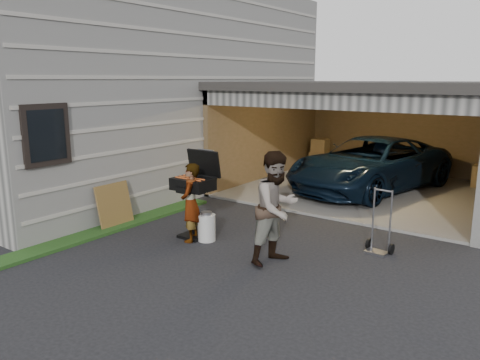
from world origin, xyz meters
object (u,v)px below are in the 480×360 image
Objects in this scene: minivan at (370,166)px; bbq_grill at (194,187)px; man at (277,208)px; plywood_panel at (115,205)px; propane_tank at (207,228)px; hand_truck at (379,240)px; woman at (191,203)px.

minivan is 3.05× the size of bbq_grill.
man is 2.06× the size of plywood_panel.
minivan is 2.71× the size of man.
plywood_panel is (-2.07, -0.45, 0.20)m from propane_tank.
minivan is 5.69m from man.
propane_tank is 0.44× the size of hand_truck.
minivan is 4.61m from hand_truck.
plywood_panel is at bearing -104.31° from minivan.
bbq_grill reaches higher than woman.
woman is 1.30× the size of hand_truck.
bbq_grill is 3.48m from hand_truck.
hand_truck is at bearing 90.75° from woman.
woman is at bearing -66.01° from bbq_grill.
plywood_panel is at bearing 107.73° from man.
minivan is 5.63m from propane_tank.
man is 1.75m from propane_tank.
minivan is at bearing 18.60° from man.
woman is 1.84m from man.
plywood_panel is at bearing -106.49° from woman.
propane_tank is at bearing -8.66° from bbq_grill.
hand_truck is (1.77, -4.22, -0.48)m from minivan.
minivan is at bearing 62.36° from plywood_panel.
hand_truck reaches higher than propane_tank.
plywood_panel is 5.20m from hand_truck.
woman is at bearing -89.37° from minivan.
minivan is at bearing 142.42° from woman.
woman reaches higher than minivan.
minivan is at bearing 118.12° from hand_truck.
plywood_panel reaches higher than propane_tank.
bbq_grill reaches higher than hand_truck.
bbq_grill is at bearing 171.34° from propane_tank.
plywood_panel is at bearing -164.08° from bbq_grill.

